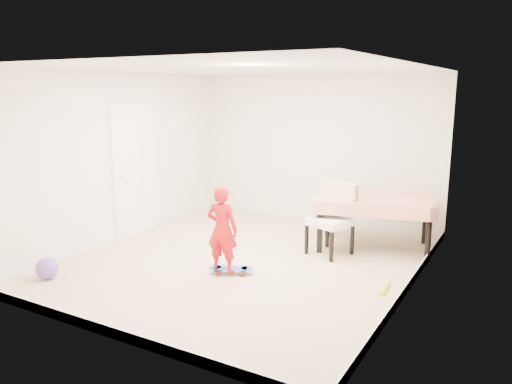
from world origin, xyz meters
The scene contains 17 objects.
ground centered at (0.00, 0.00, 0.00)m, with size 5.00×5.00×0.00m, color tan.
ceiling centered at (0.00, 0.00, 2.58)m, with size 4.50×5.00×0.04m, color silver.
wall_back centered at (0.00, 2.48, 1.30)m, with size 4.50×0.04×2.60m, color white.
wall_front centered at (0.00, -2.48, 1.30)m, with size 4.50×0.04×2.60m, color white.
wall_left centered at (-2.23, 0.00, 1.30)m, with size 0.04×5.00×2.60m, color white.
wall_right centered at (2.23, 0.00, 1.30)m, with size 0.04×5.00×2.60m, color white.
door centered at (-2.22, 0.30, 1.02)m, with size 0.10×0.94×2.11m, color white.
baseboard_back centered at (0.00, 2.49, 0.06)m, with size 4.50×0.02×0.12m, color white.
baseboard_front centered at (0.00, -2.49, 0.06)m, with size 4.50×0.02×0.12m, color white.
baseboard_left centered at (-2.24, 0.00, 0.06)m, with size 0.02×5.00×0.12m, color white.
baseboard_right centered at (2.24, 0.00, 0.06)m, with size 0.02×5.00×0.12m, color white.
dining_table centered at (1.40, 1.46, 0.40)m, with size 1.68×1.06×0.79m, color #B30A09, non-canonical shape.
dining_chair centered at (0.94, 0.86, 0.52)m, with size 0.56×0.64×1.03m, color white, non-canonical shape.
skateboard centered at (0.13, -0.50, 0.04)m, with size 0.57×0.21×0.09m, color blue, non-canonical shape.
child centered at (0.04, -0.57, 0.56)m, with size 0.41×0.27×1.13m, color red.
balloon centered at (-1.78, -1.79, 0.14)m, with size 0.28×0.28×0.28m, color #6946A8.
foam_toy centered at (2.00, -0.05, 0.03)m, with size 0.06×0.06×0.40m, color yellow.
Camera 1 is at (3.41, -5.63, 2.35)m, focal length 35.00 mm.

